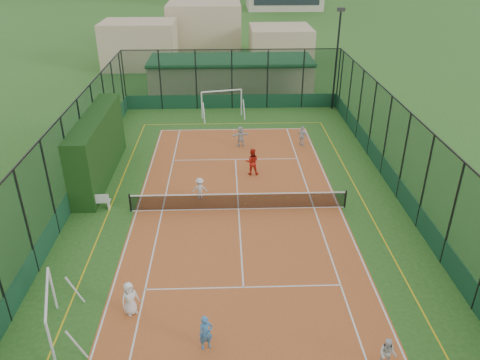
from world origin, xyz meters
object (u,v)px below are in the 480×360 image
Objects in this scene: white_bench at (94,201)px; child_near_left at (130,298)px; child_far_left at (200,189)px; clubhouse at (231,75)px; floodlight_ne at (336,60)px; futsal_goal_near at (52,314)px; child_far_right at (302,136)px; child_near_right at (387,354)px; child_far_back at (241,136)px; futsal_goal_far at (222,104)px; coach at (252,162)px; child_near_mid at (206,333)px.

white_bench is 8.75m from child_near_left.
clubhouse is at bearing -94.59° from child_far_left.
floodlight_ne is 6.39× the size of child_far_left.
child_near_left reaches higher than child_far_left.
futsal_goal_near reaches higher than child_far_right.
child_near_right is 0.86× the size of child_far_right.
child_near_right is 19.25m from child_far_right.
child_far_right is 4.32m from child_far_back.
futsal_goal_far is (-0.88, -7.19, -0.48)m from clubhouse.
child_far_right is (-3.85, -8.02, -3.40)m from floodlight_ne.
clubhouse is 12.33× the size of child_near_right.
white_bench is at bearing 9.88° from child_far_left.
clubhouse is at bearing 128.56° from child_near_right.
white_bench is 9.15m from futsal_goal_near.
clubhouse is 4.96× the size of futsal_goal_near.
floodlight_ne is 23.38m from white_bench.
futsal_goal_near is 2.14× the size of child_far_right.
white_bench is 1.43× the size of child_near_right.
child_far_right is at bearing 120.19° from child_near_right.
white_bench is at bearing -109.80° from clubhouse.
child_far_right is (12.55, 8.25, 0.23)m from white_bench.
clubhouse is 8.61× the size of white_bench.
floodlight_ne is at bearing -48.25° from futsal_goal_near.
child_near_right is 0.96× the size of child_far_left.
futsal_goal_near is 18.99m from child_far_back.
futsal_goal_far is at bearing -93.96° from child_far_left.
child_far_right is (11.78, 17.36, -0.26)m from futsal_goal_near.
coach is (0.53, -4.48, 0.14)m from child_far_back.
child_far_left is at bearing 46.76° from coach.
child_near_left is (3.36, -8.07, 0.24)m from white_bench.
child_far_right is at bearing 30.74° from white_bench.
child_near_left is (-13.04, -24.34, -3.39)m from floodlight_ne.
futsal_goal_far reaches higher than white_bench.
futsal_goal_near reaches higher than child_near_mid.
child_near_left is (-3.56, -22.55, -0.36)m from futsal_goal_far.
child_far_right is (6.86, 7.38, 0.07)m from child_far_left.
white_bench is 1.25× the size of child_near_mid.
clubhouse is 10.78× the size of child_near_mid.
child_far_right is at bearing -70.50° from clubhouse.
child_far_back is 0.84× the size of coach.
child_near_right is (4.67, -32.67, -0.95)m from clubhouse.
clubhouse is 30.08m from child_near_left.
futsal_goal_near is at bearing -87.76° from white_bench.
white_bench is 11.78m from child_near_mid.
floodlight_ne reaches higher than clubhouse.
futsal_goal_near reaches higher than child_near_left.
futsal_goal_near is 5.64m from child_near_mid.
coach is at bearing -86.90° from clubhouse.
floodlight_ne reaches higher than child_near_left.
futsal_goal_near is 0.90× the size of futsal_goal_far.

